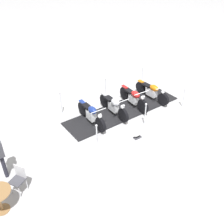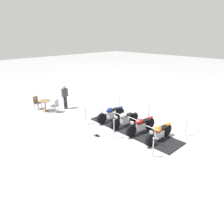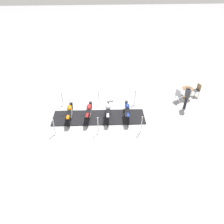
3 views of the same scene
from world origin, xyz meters
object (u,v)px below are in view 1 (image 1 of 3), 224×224
object	(u,v)px
bystander_person	(0,152)
motorcycle_copper	(152,91)
motorcycle_navy	(91,114)
stanchion_left_rear	(142,79)
stanchion_right_mid	(145,118)
stanchion_right_rear	(183,102)
stanchion_left_front	(62,107)
stanchion_left_mid	(106,91)
motorcycle_chrome	(114,106)
cafe_chair_near_table	(19,178)
stanchion_right_front	(97,141)
motorcycle_maroon	(134,98)
info_placard	(137,136)

from	to	relation	value
bystander_person	motorcycle_copper	bearing A→B (deg)	9.03
motorcycle_navy	motorcycle_copper	bearing A→B (deg)	91.68
stanchion_left_rear	motorcycle_navy	bearing A→B (deg)	17.79
stanchion_right_mid	stanchion_left_rear	xyz separation A→B (m)	(-2.51, -2.83, 0.03)
stanchion_right_rear	stanchion_left_front	distance (m)	5.67
stanchion_left_mid	stanchion_right_rear	world-z (taller)	stanchion_left_mid
stanchion_right_mid	stanchion_left_rear	world-z (taller)	stanchion_right_mid
stanchion_right_rear	stanchion_left_front	size ratio (longest dim) A/B	0.88
stanchion_left_mid	motorcycle_navy	bearing A→B (deg)	38.28
motorcycle_chrome	stanchion_right_rear	xyz separation A→B (m)	(-2.99, 1.49, -0.18)
stanchion_left_rear	stanchion_left_mid	xyz separation A→B (m)	(2.44, -0.06, 0.03)
stanchion_left_mid	cafe_chair_near_table	bearing A→B (deg)	28.58
stanchion_left_mid	cafe_chair_near_table	size ratio (longest dim) A/B	1.24
stanchion_right_rear	bystander_person	size ratio (longest dim) A/B	0.59
stanchion_right_rear	cafe_chair_near_table	bearing A→B (deg)	0.54
stanchion_right_front	stanchion_right_mid	bearing A→B (deg)	178.49
motorcycle_maroon	stanchion_right_mid	distance (m)	1.55
motorcycle_navy	stanchion_left_rear	world-z (taller)	stanchion_left_rear
stanchion_left_mid	stanchion_right_rear	xyz separation A→B (m)	(-2.36, 2.96, -0.10)
motorcycle_maroon	stanchion_left_rear	size ratio (longest dim) A/B	2.02
motorcycle_maroon	stanchion_right_rear	xyz separation A→B (m)	(-1.81, 1.47, -0.18)
cafe_chair_near_table	motorcycle_copper	bearing A→B (deg)	163.61
motorcycle_maroon	cafe_chair_near_table	xyz separation A→B (m)	(6.12, 1.54, 0.03)
stanchion_right_front	bystander_person	xyz separation A→B (m)	(3.23, -0.70, 0.71)
stanchion_right_mid	cafe_chair_near_table	distance (m)	5.50
motorcycle_navy	motorcycle_maroon	distance (m)	2.36
motorcycle_copper	stanchion_right_mid	xyz separation A→B (m)	(1.81, 1.37, -0.12)
stanchion_left_rear	bystander_person	world-z (taller)	bystander_person
motorcycle_maroon	stanchion_left_front	bearing A→B (deg)	-112.00
info_placard	stanchion_right_rear	bearing A→B (deg)	-171.67
stanchion_left_mid	bystander_person	world-z (taller)	bystander_person
motorcycle_navy	motorcycle_chrome	bearing A→B (deg)	91.18
motorcycle_chrome	bystander_person	distance (m)	5.18
motorcycle_chrome	bystander_person	xyz separation A→B (m)	(5.11, 0.66, 0.53)
stanchion_right_front	stanchion_left_rear	xyz separation A→B (m)	(-4.95, -2.77, 0.06)
motorcycle_chrome	stanchion_right_rear	distance (m)	3.35
stanchion_right_front	cafe_chair_near_table	size ratio (longest dim) A/B	1.15
stanchion_right_front	stanchion_left_front	world-z (taller)	stanchion_left_front
motorcycle_navy	cafe_chair_near_table	distance (m)	4.10
motorcycle_maroon	motorcycle_navy	bearing A→B (deg)	-86.07
stanchion_right_front	stanchion_right_rear	world-z (taller)	stanchion_right_front
motorcycle_maroon	stanchion_left_front	xyz separation A→B (m)	(2.99, -1.56, -0.15)
stanchion_left_front	info_placard	xyz separation A→B (m)	(-1.53, 3.42, -0.29)
stanchion_right_mid	info_placard	xyz separation A→B (m)	(0.83, 0.46, -0.28)
motorcycle_copper	stanchion_right_mid	size ratio (longest dim) A/B	2.00
stanchion_right_front	stanchion_right_mid	xyz separation A→B (m)	(-2.44, 0.06, 0.03)
motorcycle_chrome	stanchion_right_front	distance (m)	2.33
stanchion_right_front	stanchion_left_rear	world-z (taller)	stanchion_right_front
motorcycle_chrome	info_placard	xyz separation A→B (m)	(0.28, 1.88, -0.44)
motorcycle_chrome	stanchion_left_front	world-z (taller)	stanchion_left_front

